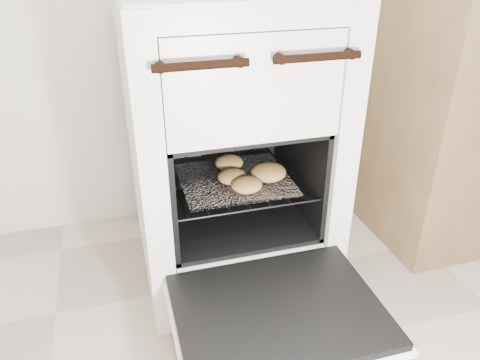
# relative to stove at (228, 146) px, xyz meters

# --- Properties ---
(stove) EXTENTS (0.60, 0.67, 0.92)m
(stove) POSITION_rel_stove_xyz_m (0.00, 0.00, 0.00)
(stove) COLOR silver
(stove) RESTS_ON ground
(oven_door) EXTENTS (0.54, 0.42, 0.04)m
(oven_door) POSITION_rel_stove_xyz_m (0.00, -0.51, -0.25)
(oven_door) COLOR black
(oven_door) RESTS_ON stove
(oven_rack) EXTENTS (0.44, 0.42, 0.01)m
(oven_rack) POSITION_rel_stove_xyz_m (-0.00, -0.07, -0.08)
(oven_rack) COLOR black
(oven_rack) RESTS_ON stove
(foil_sheet) EXTENTS (0.34, 0.30, 0.01)m
(foil_sheet) POSITION_rel_stove_xyz_m (0.00, -0.09, -0.08)
(foil_sheet) COLOR white
(foil_sheet) RESTS_ON oven_rack
(baked_rolls) EXTENTS (0.24, 0.27, 0.05)m
(baked_rolls) POSITION_rel_stove_xyz_m (0.04, -0.10, -0.05)
(baked_rolls) COLOR #C0844C
(baked_rolls) RESTS_ON foil_sheet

